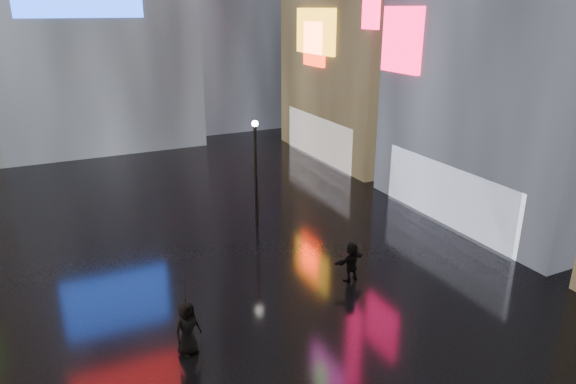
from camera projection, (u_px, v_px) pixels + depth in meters
ground at (213, 241)px, 23.63m from camera, size 140.00×140.00×0.00m
lamp_far at (256, 167)px, 24.57m from camera, size 0.30×0.30×5.20m
pedestrian_4 at (187, 328)px, 15.70m from camera, size 1.03×0.86×1.81m
pedestrian_5 at (351, 262)px, 19.99m from camera, size 1.55×0.78×1.60m
umbrella_2 at (184, 290)px, 15.26m from camera, size 1.26×1.26×0.81m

